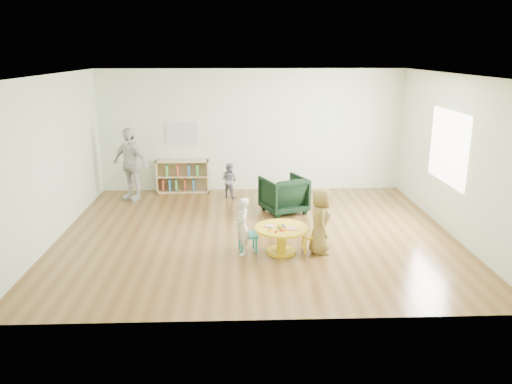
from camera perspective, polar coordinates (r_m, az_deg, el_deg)
room at (r=8.55m, az=0.12°, el=7.18°), size 7.10×7.00×2.80m
activity_table at (r=8.13m, az=2.92°, el=-4.93°), size 0.87×0.87×0.48m
kid_chair_left at (r=8.17m, az=-1.23°, el=-4.85°), size 0.34×0.34×0.55m
kid_chair_right at (r=8.23m, az=6.61°, el=-4.86°), size 0.30×0.30×0.54m
bookshelf at (r=11.72m, az=-8.41°, el=1.78°), size 1.20×0.30×0.75m
alphabet_poster at (r=11.65m, az=-8.48°, el=6.63°), size 0.74×0.01×0.54m
armchair at (r=10.12m, az=3.19°, el=-0.29°), size 1.05×1.06×0.75m
child_left at (r=8.01m, az=-1.56°, el=-3.95°), size 0.26×0.36×0.94m
child_right at (r=8.10m, az=7.36°, el=-3.31°), size 0.36×0.54×1.09m
toddler at (r=11.16m, az=-3.09°, el=1.36°), size 0.48×0.46×0.79m
adult_caretaker at (r=11.25m, az=-14.16°, el=3.14°), size 1.00×0.83×1.60m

